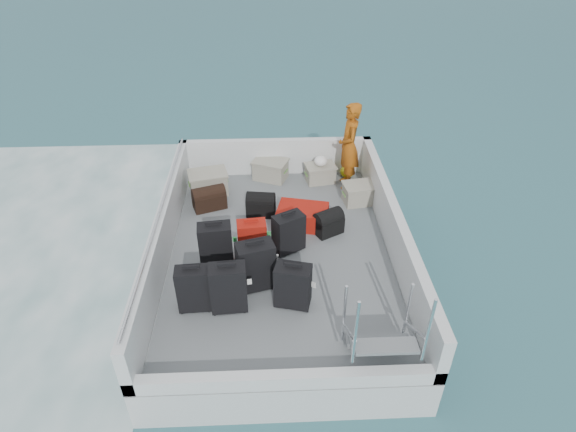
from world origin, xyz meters
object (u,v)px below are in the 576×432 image
suitcase_6 (293,286)px  crate_3 (360,194)px  passenger (349,146)px  suitcase_1 (216,246)px  suitcase_7 (289,233)px  suitcase_8 (303,216)px  suitcase_4 (256,266)px  crate_2 (320,174)px  suitcase_3 (229,288)px  suitcase_0 (194,289)px  crate_1 (270,170)px  crate_0 (209,183)px  suitcase_5 (252,239)px

suitcase_6 → crate_3: (1.31, 2.46, -0.16)m
suitcase_6 → passenger: passenger is taller
suitcase_1 → passenger: size_ratio=0.44×
suitcase_7 → crate_3: 1.85m
suitcase_8 → suitcase_4: bearing=166.2°
crate_2 → suitcase_3: bearing=-115.0°
crate_3 → passenger: size_ratio=0.34×
suitcase_0 → suitcase_6: suitcase_0 is taller
suitcase_3 → crate_3: (2.14, 2.50, -0.19)m
suitcase_6 → suitcase_8: 1.86m
suitcase_3 → crate_3: bearing=45.1°
suitcase_7 → crate_3: suitcase_7 is taller
suitcase_7 → suitcase_8: bearing=40.4°
crate_1 → crate_3: 1.80m
suitcase_8 → crate_0: size_ratio=1.25×
suitcase_8 → crate_0: bearing=70.1°
suitcase_4 → crate_1: suitcase_4 is taller
suitcase_3 → suitcase_5: (0.28, 1.11, -0.06)m
suitcase_7 → passenger: bearing=29.9°
suitcase_3 → crate_2: size_ratio=1.39×
suitcase_6 → crate_0: size_ratio=1.00×
crate_2 → crate_1: bearing=171.1°
suitcase_1 → suitcase_3: 0.93m
suitcase_1 → crate_2: (1.75, 2.36, -0.20)m
suitcase_6 → crate_0: bearing=129.9°
suitcase_7 → crate_2: (0.69, 2.05, -0.16)m
suitcase_4 → suitcase_6: size_ratio=1.15×
crate_2 → crate_0: bearing=-171.1°
suitcase_0 → passenger: passenger is taller
suitcase_5 → suitcase_8: bearing=38.2°
suitcase_1 → passenger: (2.23, 2.20, 0.45)m
suitcase_6 → suitcase_4: bearing=157.5°
crate_0 → crate_3: (2.68, -0.44, -0.03)m
suitcase_6 → crate_1: 3.37m
suitcase_3 → crate_2: suitcase_3 is taller
suitcase_8 → crate_0: 1.94m
suitcase_4 → passenger: passenger is taller
suitcase_3 → suitcase_6: suitcase_3 is taller
suitcase_6 → crate_3: suitcase_6 is taller
suitcase_3 → suitcase_8: bearing=55.6°
crate_1 → crate_0: bearing=-157.4°
suitcase_4 → suitcase_5: 0.72m
crate_1 → crate_2: size_ratio=1.14×
suitcase_0 → passenger: size_ratio=0.42×
suitcase_0 → suitcase_8: suitcase_0 is taller
suitcase_8 → crate_2: (0.43, 1.38, -0.00)m
crate_0 → suitcase_0: bearing=-88.2°
suitcase_7 → suitcase_0: bearing=-166.1°
suitcase_7 → crate_0: 2.21m
suitcase_6 → suitcase_7: bearing=104.6°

